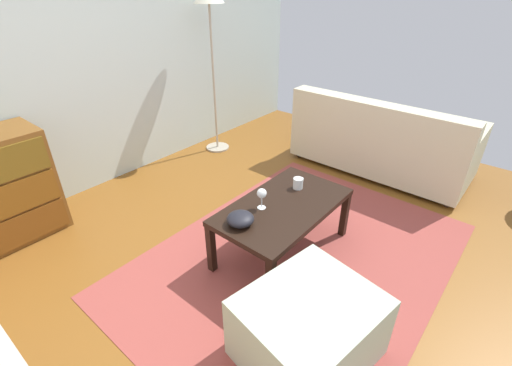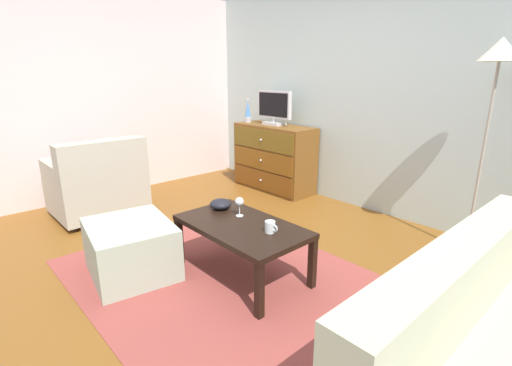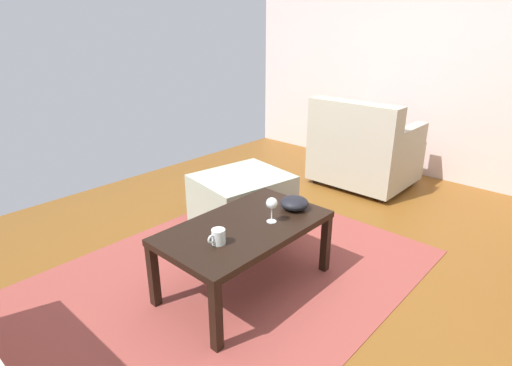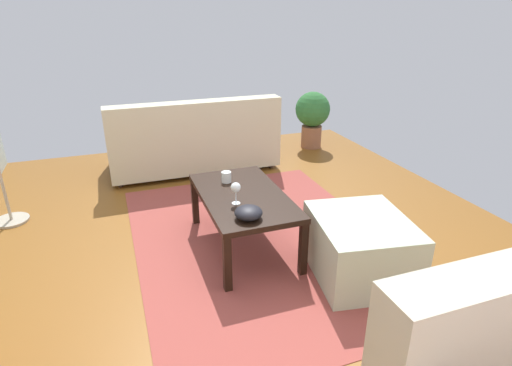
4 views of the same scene
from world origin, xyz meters
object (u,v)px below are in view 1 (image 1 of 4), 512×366
(mug, at_px, (298,183))
(standing_lamp, at_px, (210,11))
(ottoman, at_px, (308,329))
(bowl_decorative, at_px, (240,219))
(coffee_table, at_px, (283,210))
(wine_glass, at_px, (262,194))
(couch_large, at_px, (380,142))

(mug, height_order, standing_lamp, standing_lamp)
(ottoman, height_order, standing_lamp, standing_lamp)
(bowl_decorative, bearing_deg, standing_lamp, 49.71)
(coffee_table, xyz_separation_m, bowl_decorative, (-0.37, 0.08, 0.09))
(mug, bearing_deg, ottoman, -142.23)
(bowl_decorative, relative_size, standing_lamp, 0.10)
(wine_glass, relative_size, bowl_decorative, 0.86)
(ottoman, bearing_deg, coffee_table, 45.46)
(coffee_table, height_order, ottoman, coffee_table)
(couch_large, bearing_deg, coffee_table, -179.79)
(wine_glass, bearing_deg, standing_lamp, 54.61)
(coffee_table, height_order, wine_glass, wine_glass)
(coffee_table, height_order, couch_large, couch_large)
(couch_large, relative_size, standing_lamp, 1.00)
(mug, relative_size, couch_large, 0.06)
(wine_glass, xyz_separation_m, mug, (0.40, -0.04, -0.07))
(mug, height_order, couch_large, couch_large)
(wine_glass, height_order, couch_large, couch_large)
(couch_large, bearing_deg, mug, 178.22)
(bowl_decorative, distance_m, couch_large, 2.16)
(bowl_decorative, distance_m, standing_lamp, 2.44)
(wine_glass, relative_size, standing_lamp, 0.09)
(wine_glass, height_order, mug, wine_glass)
(wine_glass, height_order, ottoman, wine_glass)
(bowl_decorative, bearing_deg, ottoman, -108.94)
(couch_large, height_order, standing_lamp, standing_lamp)
(wine_glass, distance_m, standing_lamp, 2.27)
(couch_large, bearing_deg, ottoman, -165.24)
(bowl_decorative, height_order, couch_large, couch_large)
(bowl_decorative, bearing_deg, mug, -2.62)
(mug, bearing_deg, bowl_decorative, 177.38)
(ottoman, bearing_deg, wine_glass, 56.26)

